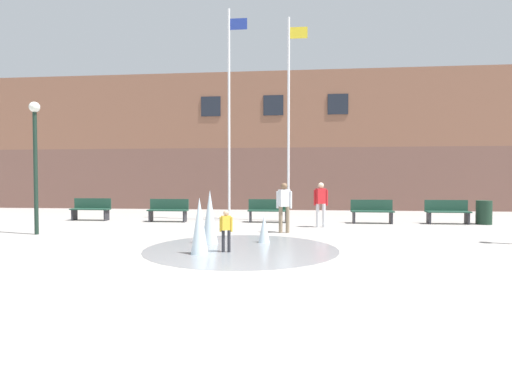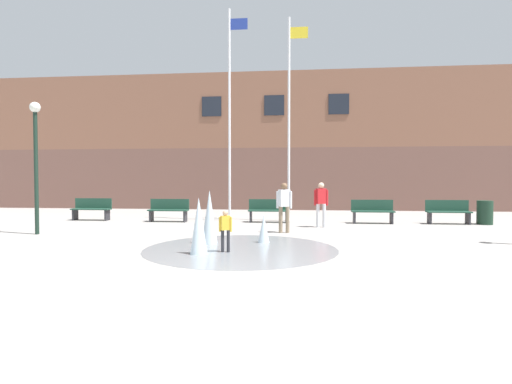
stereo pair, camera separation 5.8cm
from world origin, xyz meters
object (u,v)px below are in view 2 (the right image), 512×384
Objects in this scene: park_bench_left_of_flagpoles at (169,210)px; lamp_post_left_lane at (36,149)px; park_bench_center at (372,211)px; flagpole_left at (230,109)px; trash_can at (485,212)px; adult_in_red at (321,201)px; child_running at (225,228)px; park_bench_far_right at (448,211)px; park_bench_under_left_flagpole at (269,210)px; flagpole_right at (290,114)px; park_bench_far_left at (92,209)px; adult_watching at (284,204)px.

lamp_post_left_lane is (-2.89, -3.99, 2.17)m from park_bench_left_of_flagpoles.
flagpole_left is at bearing 175.20° from park_bench_center.
trash_can is at bearing 15.81° from lamp_post_left_lane.
adult_in_red reaches higher than child_running.
lamp_post_left_lane is (-13.76, -4.28, 2.17)m from park_bench_far_right.
park_bench_under_left_flagpole is 1.78× the size of trash_can.
park_bench_far_right is at bearing 1.52° from park_bench_left_of_flagpoles.
park_bench_center is 8.03m from child_running.
flagpole_right is 8.35m from trash_can.
flagpole_left is at bearing 4.49° from park_bench_far_left.
park_bench_far_right is 6.92m from adult_watching.
park_bench_under_left_flagpole and park_bench_far_right have the same top height.
park_bench_far_left is 9.08m from flagpole_right.
lamp_post_left_lane is at bearing -138.48° from flagpole_left.
adult_in_red is 1.77× the size of trash_can.
trash_can is (4.16, 0.07, -0.03)m from park_bench_center.
park_bench_left_of_flagpoles and park_bench_far_right have the same top height.
child_running is at bearing -100.82° from flagpole_right.
adult_in_red is 9.43m from lamp_post_left_lane.
park_bench_far_left is 3.38m from park_bench_left_of_flagpoles.
flagpole_left is at bearing 41.52° from lamp_post_left_lane.
flagpole_right is (4.83, 0.68, 3.87)m from park_bench_left_of_flagpoles.
park_bench_left_of_flagpoles is 1.00× the size of park_bench_center.
adult_in_red is 5.71m from child_running.
park_bench_left_of_flagpoles is 1.01× the size of adult_watching.
park_bench_far_right reaches higher than trash_can.
park_bench_center is at bearing -0.11° from park_bench_far_left.
park_bench_under_left_flagpole is at bearing -179.22° from park_bench_far_right.
flagpole_right is at bearing 176.25° from park_bench_far_right.
lamp_post_left_lane is (-10.93, -4.20, 2.17)m from park_bench_center.
adult_in_red reaches higher than park_bench_center.
flagpole_right is at bearing 0.00° from flagpole_left.
adult_watching is at bearing -91.59° from flagpole_right.
park_bench_far_right is at bearing -3.88° from adult_watching.
park_bench_center and park_bench_far_right have the same top height.
park_bench_under_left_flagpole reaches higher than trash_can.
adult_watching is at bearing -152.84° from park_bench_far_right.
park_bench_far_left and park_bench_center have the same top height.
trash_can is (6.21, 1.56, -0.48)m from adult_in_red.
park_bench_far_left is 1.62× the size of child_running.
flagpole_left is (-2.33, 3.55, 3.64)m from adult_watching.
park_bench_far_left is 1.78× the size of trash_can.
lamp_post_left_lane reaches higher than adult_in_red.
lamp_post_left_lane is at bearing -83.44° from park_bench_far_left.
flagpole_left is at bearing 163.17° from park_bench_under_left_flagpole.
park_bench_center is 1.00× the size of park_bench_far_right.
park_bench_under_left_flagpole is 1.00× the size of park_bench_far_right.
park_bench_left_of_flagpoles is at bearing -171.94° from flagpole_right.
adult_in_red is (9.36, -1.51, 0.45)m from park_bench_far_left.
park_bench_left_of_flagpoles is at bearing 54.11° from lamp_post_left_lane.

